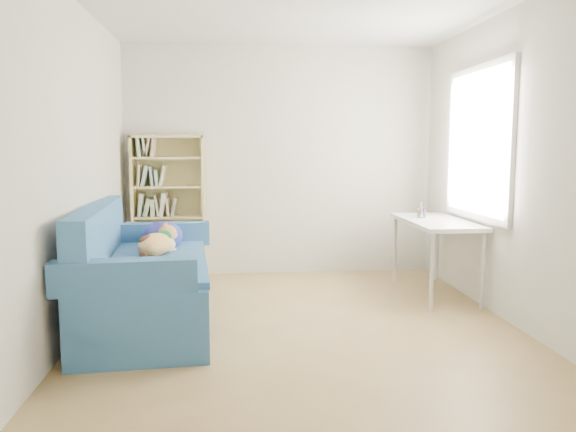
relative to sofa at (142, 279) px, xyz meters
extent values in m
plane|color=olive|center=(1.30, -0.21, -0.37)|extent=(4.00, 4.00, 0.00)
cube|color=silver|center=(1.30, 1.79, 0.93)|extent=(3.50, 0.04, 2.60)
cube|color=silver|center=(1.30, -2.21, 0.93)|extent=(3.50, 0.04, 2.60)
cube|color=silver|center=(-0.45, -0.21, 0.93)|extent=(0.04, 4.00, 2.60)
cube|color=silver|center=(3.05, -0.21, 0.93)|extent=(0.04, 4.00, 2.60)
cube|color=white|center=(3.05, 0.39, 1.13)|extent=(0.01, 1.20, 1.30)
cube|color=#23507F|center=(0.04, -0.02, -0.12)|extent=(1.10, 2.07, 0.50)
cube|color=#23507F|center=(-0.34, -0.02, 0.37)|extent=(0.33, 2.01, 0.49)
cube|color=#23507F|center=(0.04, 0.89, 0.24)|extent=(0.96, 0.25, 0.22)
cube|color=#23507F|center=(0.04, -0.94, 0.24)|extent=(0.96, 0.25, 0.22)
cube|color=#23507F|center=(0.06, -0.02, 0.15)|extent=(1.07, 1.91, 0.06)
ellipsoid|color=#2E3494|center=(0.10, 0.60, 0.27)|extent=(0.36, 0.40, 0.27)
ellipsoid|color=#BB6915|center=(0.10, 0.09, 0.27)|extent=(0.32, 0.50, 0.19)
ellipsoid|color=silver|center=(0.16, 0.23, 0.25)|extent=(0.18, 0.22, 0.12)
ellipsoid|color=#35190E|center=(0.07, 0.04, 0.32)|extent=(0.18, 0.25, 0.09)
sphere|color=#BB6915|center=(0.12, 0.42, 0.32)|extent=(0.17, 0.17, 0.17)
cone|color=#BB6915|center=(0.10, 0.46, 0.39)|extent=(0.07, 0.08, 0.08)
cone|color=#BB6915|center=(0.10, 0.39, 0.39)|extent=(0.07, 0.08, 0.08)
cylinder|color=#22AE5C|center=(0.11, 0.34, 0.29)|extent=(0.13, 0.06, 0.13)
cylinder|color=#35190E|center=(0.08, -0.17, 0.23)|extent=(0.08, 0.19, 0.06)
cube|color=#CFBA6F|center=(-0.34, 1.65, 0.42)|extent=(0.03, 0.25, 1.59)
cube|color=#CFBA6F|center=(0.43, 1.65, 0.42)|extent=(0.03, 0.25, 1.59)
cube|color=#CFBA6F|center=(0.05, 1.65, 1.20)|extent=(0.79, 0.25, 0.03)
cube|color=#CFBA6F|center=(0.05, 1.65, -0.36)|extent=(0.79, 0.25, 0.03)
cube|color=#CFBA6F|center=(0.05, 1.76, 0.42)|extent=(0.79, 0.02, 1.59)
cube|color=silver|center=(2.75, 0.66, 0.36)|extent=(0.57, 1.25, 0.04)
cylinder|color=silver|center=(2.98, 1.23, -0.02)|extent=(0.04, 0.04, 0.71)
cylinder|color=silver|center=(2.98, 0.09, -0.02)|extent=(0.04, 0.04, 0.71)
cylinder|color=silver|center=(2.51, 1.23, -0.02)|extent=(0.04, 0.04, 0.71)
cylinder|color=silver|center=(2.51, 0.09, -0.02)|extent=(0.04, 0.04, 0.71)
cylinder|color=white|center=(2.66, 0.84, 0.42)|extent=(0.08, 0.08, 0.09)
camera|label=1|loc=(0.77, -4.64, 1.08)|focal=35.00mm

